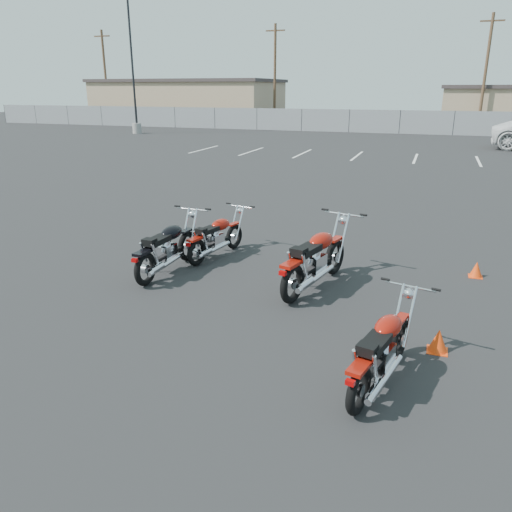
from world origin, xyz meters
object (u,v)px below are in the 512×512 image
(motorcycle_second_black, at_px, (167,248))
(motorcycle_rear_red, at_px, (382,351))
(motorcycle_third_red, at_px, (316,259))
(motorcycle_front_red, at_px, (216,237))

(motorcycle_second_black, xyz_separation_m, motorcycle_rear_red, (4.36, -2.60, -0.04))
(motorcycle_second_black, relative_size, motorcycle_third_red, 0.92)
(motorcycle_front_red, bearing_deg, motorcycle_second_black, -113.31)
(motorcycle_second_black, relative_size, motorcycle_rear_red, 1.10)
(motorcycle_second_black, distance_m, motorcycle_third_red, 2.90)
(motorcycle_front_red, distance_m, motorcycle_third_red, 2.59)
(motorcycle_front_red, height_order, motorcycle_rear_red, motorcycle_rear_red)
(motorcycle_front_red, relative_size, motorcycle_third_red, 0.81)
(motorcycle_third_red, bearing_deg, motorcycle_front_red, 157.21)
(motorcycle_second_black, xyz_separation_m, motorcycle_third_red, (2.89, 0.18, 0.05))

